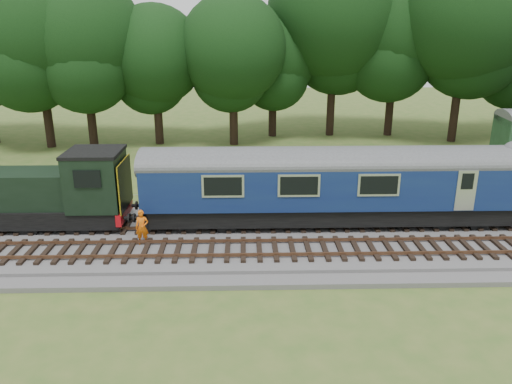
{
  "coord_description": "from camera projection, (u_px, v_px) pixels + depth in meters",
  "views": [
    {
      "loc": [
        1.45,
        -21.18,
        9.58
      ],
      "look_at": [
        2.02,
        1.4,
        2.0
      ],
      "focal_mm": 35.0,
      "sensor_mm": 36.0,
      "label": 1
    }
  ],
  "objects": [
    {
      "name": "ground",
      "position": [
        213.0,
        243.0,
        23.09
      ],
      "size": [
        120.0,
        120.0,
        0.0
      ],
      "primitive_type": "plane",
      "color": "#406224",
      "rests_on": "ground"
    },
    {
      "name": "ballast",
      "position": [
        213.0,
        239.0,
        23.03
      ],
      "size": [
        70.0,
        7.0,
        0.35
      ],
      "primitive_type": "cube",
      "color": "#4C4C4F",
      "rests_on": "ground"
    },
    {
      "name": "track_north",
      "position": [
        215.0,
        223.0,
        24.28
      ],
      "size": [
        67.2,
        2.4,
        0.21
      ],
      "color": "black",
      "rests_on": "ballast"
    },
    {
      "name": "track_south",
      "position": [
        211.0,
        249.0,
        21.44
      ],
      "size": [
        67.2,
        2.4,
        0.21
      ],
      "color": "black",
      "rests_on": "ballast"
    },
    {
      "name": "fence",
      "position": [
        218.0,
        209.0,
        27.35
      ],
      "size": [
        64.0,
        0.12,
        1.0
      ],
      "primitive_type": null,
      "color": "#6B6054",
      "rests_on": "ground"
    },
    {
      "name": "tree_line",
      "position": [
        227.0,
        139.0,
        43.94
      ],
      "size": [
        70.0,
        8.0,
        18.0
      ],
      "primitive_type": null,
      "color": "black",
      "rests_on": "ground"
    },
    {
      "name": "dmu_railcar",
      "position": [
        334.0,
        179.0,
        23.72
      ],
      "size": [
        18.05,
        2.86,
        3.88
      ],
      "color": "black",
      "rests_on": "ground"
    },
    {
      "name": "shunter_loco",
      "position": [
        40.0,
        194.0,
        23.59
      ],
      "size": [
        8.91,
        2.6,
        3.38
      ],
      "color": "black",
      "rests_on": "ground"
    },
    {
      "name": "worker",
      "position": [
        142.0,
        227.0,
        21.9
      ],
      "size": [
        0.6,
        0.41,
        1.58
      ],
      "primitive_type": "imported",
      "rotation": [
        0.0,
        0.0,
        0.05
      ],
      "color": "orange",
      "rests_on": "ballast"
    }
  ]
}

